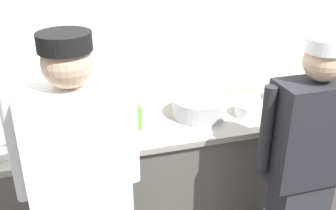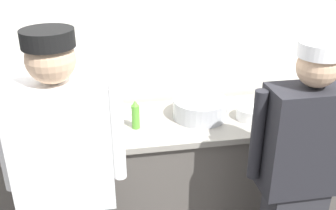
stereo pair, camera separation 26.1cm
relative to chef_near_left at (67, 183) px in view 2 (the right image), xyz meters
name	(u,v)px [view 2 (the right image)]	position (x,y,z in m)	size (l,w,h in m)	color
wall_back	(163,45)	(0.69, 1.08, 0.40)	(4.64, 0.10, 2.67)	silver
prep_counter	(173,175)	(0.69, 0.62, -0.47)	(2.96, 0.66, 0.93)	#56514C
chef_near_left	(67,183)	(0.00, 0.00, 0.00)	(0.63, 0.24, 1.75)	#2D2D33
chef_center	(299,173)	(1.29, -0.05, -0.06)	(0.60, 0.24, 1.65)	#2D2D33
plate_stack_front	(290,99)	(1.60, 0.72, 0.03)	(0.23, 0.23, 0.08)	white
plate_stack_rear	(251,113)	(1.22, 0.56, 0.03)	(0.20, 0.20, 0.08)	white
mixing_bowl_steel	(200,108)	(0.88, 0.64, 0.06)	(0.38, 0.38, 0.13)	#B7BABF
sheet_tray	(80,127)	(0.05, 0.62, 0.00)	(0.44, 0.29, 0.02)	#B7BABF
squeeze_bottle_primary	(136,115)	(0.42, 0.56, 0.09)	(0.05, 0.05, 0.20)	#56A333
ramekin_red_sauce	(126,113)	(0.37, 0.74, 0.01)	(0.11, 0.11, 0.04)	white
ramekin_green_sauce	(332,106)	(1.87, 0.60, 0.01)	(0.08, 0.08, 0.04)	white
ramekin_yellow_sauce	(299,118)	(1.53, 0.46, 0.01)	(0.11, 0.11, 0.04)	white
ramekin_orange_sauce	(1,144)	(-0.42, 0.45, 0.01)	(0.10, 0.10, 0.04)	white
chefs_knife	(262,119)	(1.29, 0.53, 0.00)	(0.27, 0.03, 0.02)	#B7BABF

